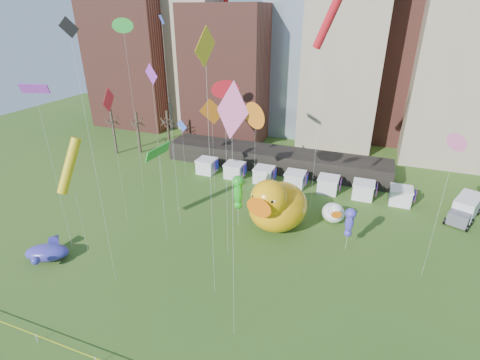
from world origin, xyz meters
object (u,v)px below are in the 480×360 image
at_px(small_duck, 334,212).
at_px(seahorse_purple, 350,220).
at_px(seahorse_green, 238,190).
at_px(whale_inflatable, 48,251).
at_px(big_duck, 276,205).
at_px(box_truck, 465,208).

height_order(small_duck, seahorse_purple, seahorse_purple).
xyz_separation_m(seahorse_green, seahorse_purple, (13.17, -0.15, -1.32)).
xyz_separation_m(seahorse_green, whale_inflatable, (-17.00, -13.43, -4.28)).
bearing_deg(big_duck, whale_inflatable, -134.26).
bearing_deg(box_truck, whale_inflatable, -127.04).
relative_size(small_duck, seahorse_purple, 0.79).
bearing_deg(whale_inflatable, big_duck, 10.83).
xyz_separation_m(seahorse_green, box_truck, (26.78, 12.50, -3.74)).
bearing_deg(box_truck, big_duck, -130.99).
distance_m(small_duck, seahorse_purple, 6.54).
height_order(big_duck, whale_inflatable, big_duck).
xyz_separation_m(small_duck, seahorse_purple, (2.21, -5.62, 2.50)).
relative_size(whale_inflatable, box_truck, 0.80).
xyz_separation_m(big_duck, box_truck, (22.30, 11.21, -1.89)).
relative_size(big_duck, box_truck, 1.42).
bearing_deg(box_truck, small_duck, -133.70).
bearing_deg(seahorse_purple, box_truck, 39.69).
bearing_deg(seahorse_purple, small_duck, 108.26).
relative_size(small_duck, whale_inflatable, 0.75).
bearing_deg(big_duck, seahorse_green, -152.63).
bearing_deg(small_duck, box_truck, 7.77).
height_order(seahorse_green, whale_inflatable, seahorse_green).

